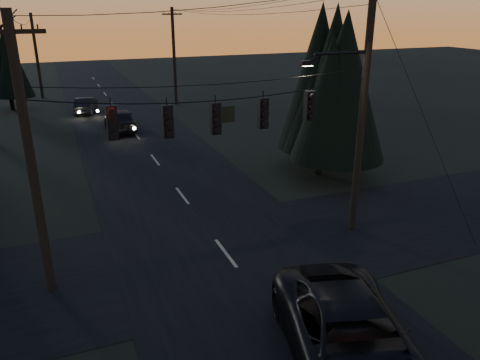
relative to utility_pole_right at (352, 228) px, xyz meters
name	(u,v)px	position (x,y,z in m)	size (l,w,h in m)	color
main_road	(163,170)	(-5.50, 10.00, 0.01)	(8.00, 120.00, 0.02)	black
cross_road	(226,253)	(-5.50, 0.00, 0.01)	(60.00, 7.00, 0.02)	black
utility_pole_right	(352,228)	(0.00, 0.00, 0.00)	(5.00, 0.30, 10.00)	black
utility_pole_left	(52,288)	(-11.50, 0.00, 0.00)	(1.80, 0.30, 8.50)	black
utility_pole_far_r	(176,104)	(0.00, 28.00, 0.00)	(1.80, 0.30, 8.50)	black
utility_pole_far_l	(43,98)	(-11.50, 36.00, 0.00)	(0.30, 0.30, 8.00)	black
span_signal_assembly	(217,116)	(-5.74, 0.00, 5.17)	(11.50, 0.44, 1.68)	black
evergreen_right	(323,85)	(2.21, 6.33, 4.77)	(4.82, 4.82, 8.34)	black
evergreen_dist	(5,65)	(-13.98, 30.94, 3.88)	(3.29, 3.29, 6.59)	black
suv_near	(351,341)	(-4.70, -6.67, 0.88)	(2.93, 6.35, 1.76)	black
sedan_oncoming_a	(120,120)	(-6.30, 19.92, 0.81)	(1.91, 4.74, 1.61)	black
sedan_oncoming_b	(86,105)	(-8.08, 27.16, 0.66)	(1.39, 3.99, 1.32)	black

